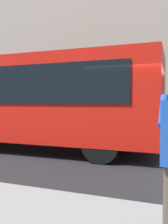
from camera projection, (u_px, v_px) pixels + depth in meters
The scene contains 3 objects.
ground_plane at pixel (138, 158), 7.03m from camera, with size 60.00×60.00×0.00m, color #232326.
building_facade_far at pixel (157, 21), 13.14m from camera, with size 28.00×1.55×12.00m.
red_bus at pixel (25, 100), 8.38m from camera, with size 9.05×2.54×3.08m.
Camera 1 is at (-0.96, 7.07, 1.61)m, focal length 39.18 mm.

